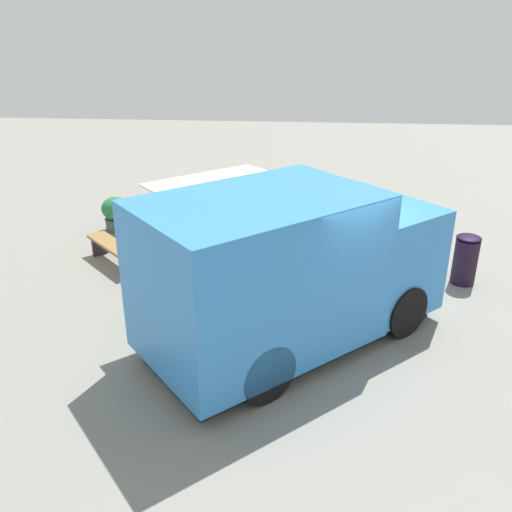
{
  "coord_description": "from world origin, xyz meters",
  "views": [
    {
      "loc": [
        -0.23,
        -7.66,
        4.78
      ],
      "look_at": [
        -0.92,
        0.53,
        1.16
      ],
      "focal_mm": 37.98,
      "sensor_mm": 36.0,
      "label": 1
    }
  ],
  "objects_px": {
    "planter_flowering_near": "(116,213)",
    "trash_bin": "(465,259)",
    "food_truck": "(290,273)",
    "plaza_bench": "(113,249)"
  },
  "relations": [
    {
      "from": "trash_bin",
      "to": "food_truck",
      "type": "bearing_deg",
      "value": -144.78
    },
    {
      "from": "planter_flowering_near",
      "to": "plaza_bench",
      "type": "relative_size",
      "value": 0.58
    },
    {
      "from": "food_truck",
      "to": "planter_flowering_near",
      "type": "relative_size",
      "value": 6.03
    },
    {
      "from": "planter_flowering_near",
      "to": "trash_bin",
      "type": "relative_size",
      "value": 0.84
    },
    {
      "from": "planter_flowering_near",
      "to": "trash_bin",
      "type": "distance_m",
      "value": 8.03
    },
    {
      "from": "trash_bin",
      "to": "plaza_bench",
      "type": "bearing_deg",
      "value": 177.73
    },
    {
      "from": "food_truck",
      "to": "plaza_bench",
      "type": "distance_m",
      "value": 4.69
    },
    {
      "from": "food_truck",
      "to": "trash_bin",
      "type": "distance_m",
      "value": 4.16
    },
    {
      "from": "planter_flowering_near",
      "to": "trash_bin",
      "type": "height_order",
      "value": "trash_bin"
    },
    {
      "from": "food_truck",
      "to": "trash_bin",
      "type": "height_order",
      "value": "food_truck"
    }
  ]
}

